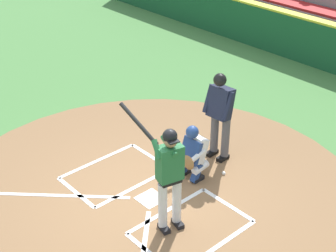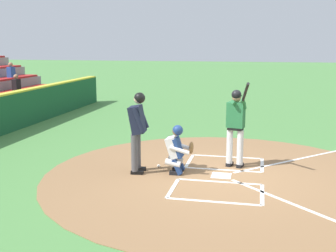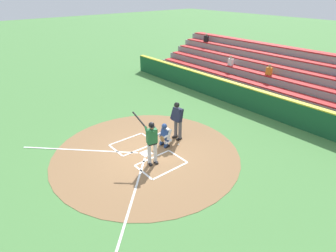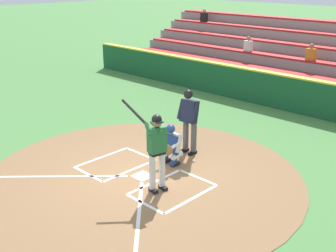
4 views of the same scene
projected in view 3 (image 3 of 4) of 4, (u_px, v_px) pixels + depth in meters
ground_plane at (146, 154)px, 12.15m from camera, size 120.00×120.00×0.00m
dirt_circle at (146, 153)px, 12.15m from camera, size 8.00×8.00×0.01m
home_plate_and_chalk at (129, 160)px, 11.64m from camera, size 7.93×4.91×0.01m
batter at (152, 140)px, 10.99m from camera, size 1.05×0.54×2.13m
catcher at (165, 135)px, 12.46m from camera, size 0.59×0.60×1.13m
plate_umpire at (177, 118)px, 12.85m from camera, size 0.60×0.44×1.86m
baseball at (178, 145)px, 12.76m from camera, size 0.07×0.07×0.07m
backstop_wall at (252, 99)px, 16.14m from camera, size 22.00×0.36×1.31m
bleacher_stand at (288, 80)px, 18.17m from camera, size 20.00×5.10×3.00m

